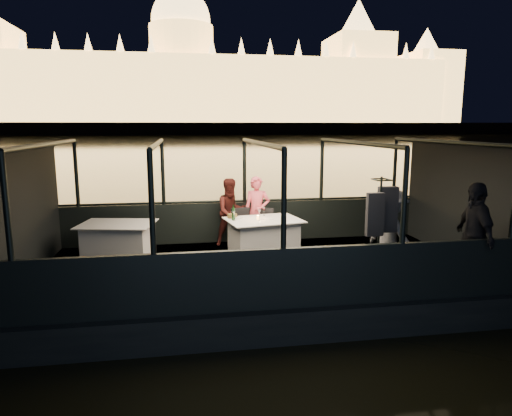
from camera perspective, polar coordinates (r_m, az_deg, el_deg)
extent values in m
plane|color=black|center=(88.18, -8.48, 8.18)|extent=(500.00, 500.00, 0.00)
cube|color=black|center=(8.80, 0.43, -10.45)|extent=(8.60, 4.40, 1.00)
cube|color=black|center=(8.64, 0.43, -7.47)|extent=(8.00, 4.00, 0.04)
cube|color=black|center=(10.43, -1.42, -1.69)|extent=(8.00, 0.08, 0.90)
cube|color=black|center=(6.63, 3.40, -8.80)|extent=(8.00, 0.08, 0.90)
cube|color=#423D33|center=(218.12, -9.07, 9.63)|extent=(400.00, 140.00, 6.00)
cube|color=silver|center=(9.19, 0.94, -3.76)|extent=(1.62, 1.30, 0.77)
cube|color=silver|center=(9.33, -16.86, -3.99)|extent=(1.57, 1.27, 0.74)
cube|color=black|center=(9.66, -1.83, -2.67)|extent=(0.48, 0.48, 0.87)
cube|color=black|center=(9.70, 1.26, -2.61)|extent=(0.53, 0.53, 0.86)
imported|color=#F15768|center=(9.90, 0.12, -0.57)|extent=(0.61, 0.46, 1.54)
imported|color=#411512|center=(10.00, -3.09, -0.47)|extent=(0.83, 0.72, 1.48)
imported|color=silver|center=(8.25, 16.52, -2.51)|extent=(0.88, 1.14, 1.55)
imported|color=black|center=(8.08, 25.56, -3.36)|extent=(0.54, 1.07, 1.75)
cylinder|color=#143815|center=(9.02, -2.84, -0.59)|extent=(0.08, 0.08, 0.31)
cylinder|color=brown|center=(9.27, -3.00, -0.98)|extent=(0.26, 0.26, 0.08)
cylinder|color=#F3973C|center=(9.10, 0.23, -1.19)|extent=(0.06, 0.06, 0.08)
cylinder|color=white|center=(9.15, 1.54, -1.33)|extent=(0.26, 0.26, 0.02)
cylinder|color=white|center=(9.24, -2.32, -1.22)|extent=(0.28, 0.28, 0.01)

